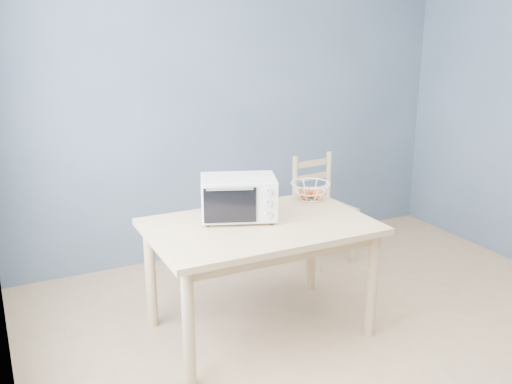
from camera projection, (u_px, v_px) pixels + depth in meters
name	position (u px, v px, depth m)	size (l,w,h in m)	color
room	(417.00, 157.00, 2.92)	(4.01, 4.51, 2.61)	tan
dining_table	(260.00, 238.00, 3.61)	(1.40, 0.90, 0.75)	tan
toaster_oven	(236.00, 197.00, 3.63)	(0.55, 0.46, 0.28)	white
fruit_basket	(310.00, 191.00, 4.04)	(0.31, 0.31, 0.13)	white
dining_chair	(321.00, 210.00, 4.83)	(0.46, 0.46, 0.90)	tan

